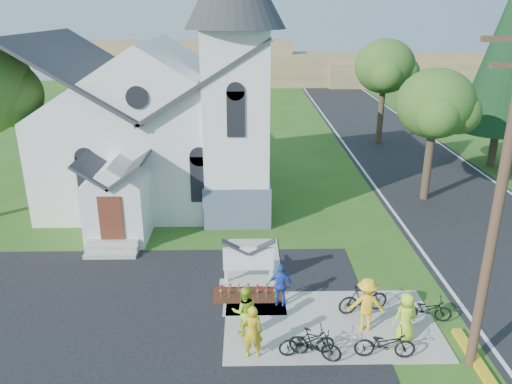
{
  "coord_description": "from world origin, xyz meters",
  "views": [
    {
      "loc": [
        -1.25,
        -13.41,
        9.88
      ],
      "look_at": [
        -0.88,
        5.0,
        3.05
      ],
      "focal_mm": 35.0,
      "sensor_mm": 36.0,
      "label": 1
    }
  ],
  "objects_px": {
    "cyclist_1": "(245,311)",
    "bike_2": "(385,343)",
    "cyclist_3": "(367,304)",
    "cyclist_4": "(406,317)",
    "church_sign": "(248,259)",
    "cyclist_2": "(281,285)",
    "bike_4": "(427,309)",
    "bike_0": "(307,342)",
    "bike_3": "(363,298)",
    "cyclist_0": "(252,332)",
    "utility_pole": "(503,192)",
    "bike_1": "(315,344)"
  },
  "relations": [
    {
      "from": "cyclist_1",
      "to": "bike_2",
      "type": "xyz_separation_m",
      "value": [
        4.16,
        -1.25,
        -0.36
      ]
    },
    {
      "from": "cyclist_1",
      "to": "cyclist_3",
      "type": "bearing_deg",
      "value": 175.39
    },
    {
      "from": "bike_2",
      "to": "cyclist_4",
      "type": "bearing_deg",
      "value": -40.88
    },
    {
      "from": "church_sign",
      "to": "cyclist_2",
      "type": "distance_m",
      "value": 1.92
    },
    {
      "from": "cyclist_2",
      "to": "cyclist_3",
      "type": "xyz_separation_m",
      "value": [
        2.65,
        -1.44,
        0.13
      ]
    },
    {
      "from": "cyclist_1",
      "to": "bike_4",
      "type": "height_order",
      "value": "cyclist_1"
    },
    {
      "from": "bike_0",
      "to": "cyclist_1",
      "type": "height_order",
      "value": "cyclist_1"
    },
    {
      "from": "cyclist_3",
      "to": "cyclist_4",
      "type": "distance_m",
      "value": 1.24
    },
    {
      "from": "bike_0",
      "to": "bike_3",
      "type": "distance_m",
      "value": 3.07
    },
    {
      "from": "bike_3",
      "to": "cyclist_0",
      "type": "bearing_deg",
      "value": 107.73
    },
    {
      "from": "church_sign",
      "to": "cyclist_0",
      "type": "height_order",
      "value": "cyclist_0"
    },
    {
      "from": "cyclist_0",
      "to": "bike_4",
      "type": "distance_m",
      "value": 6.08
    },
    {
      "from": "cyclist_3",
      "to": "bike_4",
      "type": "relative_size",
      "value": 1.11
    },
    {
      "from": "cyclist_1",
      "to": "bike_3",
      "type": "relative_size",
      "value": 0.94
    },
    {
      "from": "bike_0",
      "to": "bike_2",
      "type": "xyz_separation_m",
      "value": [
        2.3,
        -0.17,
        0.03
      ]
    },
    {
      "from": "cyclist_2",
      "to": "bike_2",
      "type": "height_order",
      "value": "cyclist_2"
    },
    {
      "from": "bike_0",
      "to": "cyclist_4",
      "type": "height_order",
      "value": "cyclist_4"
    },
    {
      "from": "church_sign",
      "to": "bike_0",
      "type": "bearing_deg",
      "value": -67.87
    },
    {
      "from": "church_sign",
      "to": "cyclist_1",
      "type": "bearing_deg",
      "value": -92.59
    },
    {
      "from": "church_sign",
      "to": "utility_pole",
      "type": "xyz_separation_m",
      "value": [
        6.56,
        -4.7,
        4.38
      ]
    },
    {
      "from": "church_sign",
      "to": "bike_0",
      "type": "xyz_separation_m",
      "value": [
        1.72,
        -4.23,
        -0.53
      ]
    },
    {
      "from": "bike_1",
      "to": "cyclist_1",
      "type": "bearing_deg",
      "value": 81.65
    },
    {
      "from": "church_sign",
      "to": "utility_pole",
      "type": "relative_size",
      "value": 0.22
    },
    {
      "from": "bike_0",
      "to": "bike_3",
      "type": "xyz_separation_m",
      "value": [
        2.17,
        2.17,
        0.09
      ]
    },
    {
      "from": "bike_0",
      "to": "bike_4",
      "type": "xyz_separation_m",
      "value": [
        4.18,
        1.66,
        -0.02
      ]
    },
    {
      "from": "bike_0",
      "to": "bike_1",
      "type": "height_order",
      "value": "bike_1"
    },
    {
      "from": "cyclist_3",
      "to": "cyclist_1",
      "type": "bearing_deg",
      "value": 7.59
    },
    {
      "from": "cyclist_0",
      "to": "bike_3",
      "type": "bearing_deg",
      "value": -153.74
    },
    {
      "from": "cyclist_2",
      "to": "bike_2",
      "type": "distance_m",
      "value": 4.08
    },
    {
      "from": "church_sign",
      "to": "bike_1",
      "type": "bearing_deg",
      "value": -66.2
    },
    {
      "from": "cyclist_2",
      "to": "cyclist_4",
      "type": "xyz_separation_m",
      "value": [
        3.76,
        -1.99,
        0.03
      ]
    },
    {
      "from": "bike_2",
      "to": "bike_4",
      "type": "height_order",
      "value": "bike_2"
    },
    {
      "from": "bike_1",
      "to": "bike_0",
      "type": "bearing_deg",
      "value": 74.67
    },
    {
      "from": "bike_0",
      "to": "cyclist_2",
      "type": "relative_size",
      "value": 1.09
    },
    {
      "from": "church_sign",
      "to": "bike_4",
      "type": "height_order",
      "value": "church_sign"
    },
    {
      "from": "bike_1",
      "to": "cyclist_3",
      "type": "bearing_deg",
      "value": -29.62
    },
    {
      "from": "cyclist_2",
      "to": "cyclist_4",
      "type": "bearing_deg",
      "value": 163.9
    },
    {
      "from": "cyclist_1",
      "to": "cyclist_4",
      "type": "xyz_separation_m",
      "value": [
        5.02,
        -0.38,
        -0.02
      ]
    },
    {
      "from": "cyclist_3",
      "to": "bike_4",
      "type": "distance_m",
      "value": 2.23
    },
    {
      "from": "bike_0",
      "to": "bike_3",
      "type": "relative_size",
      "value": 0.95
    },
    {
      "from": "cyclist_1",
      "to": "cyclist_3",
      "type": "xyz_separation_m",
      "value": [
        3.91,
        0.17,
        0.07
      ]
    },
    {
      "from": "bike_2",
      "to": "bike_3",
      "type": "distance_m",
      "value": 2.35
    },
    {
      "from": "cyclist_0",
      "to": "bike_1",
      "type": "xyz_separation_m",
      "value": [
        1.86,
        -0.12,
        -0.38
      ]
    },
    {
      "from": "church_sign",
      "to": "cyclist_3",
      "type": "distance_m",
      "value": 4.8
    },
    {
      "from": "cyclist_0",
      "to": "bike_4",
      "type": "xyz_separation_m",
      "value": [
        5.82,
        1.71,
        -0.43
      ]
    },
    {
      "from": "cyclist_4",
      "to": "church_sign",
      "type": "bearing_deg",
      "value": -50.07
    },
    {
      "from": "cyclist_3",
      "to": "church_sign",
      "type": "bearing_deg",
      "value": -33.3
    },
    {
      "from": "bike_0",
      "to": "cyclist_3",
      "type": "xyz_separation_m",
      "value": [
        2.05,
        1.24,
        0.46
      ]
    },
    {
      "from": "cyclist_0",
      "to": "bike_4",
      "type": "relative_size",
      "value": 1.05
    },
    {
      "from": "cyclist_2",
      "to": "cyclist_3",
      "type": "relative_size",
      "value": 0.86
    }
  ]
}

